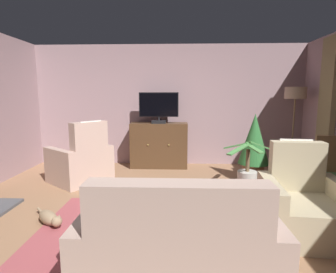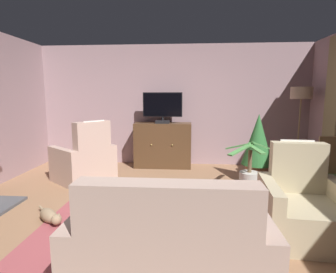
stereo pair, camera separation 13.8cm
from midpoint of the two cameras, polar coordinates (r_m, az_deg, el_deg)
The scene contains 16 objects.
ground_plane at distance 3.62m, azimuth -2.62°, elevation -16.98°, with size 6.48×6.21×0.04m, color #936B4C.
wall_back at distance 6.12m, azimuth -0.47°, elevation 6.53°, with size 6.48×0.10×2.64m, color gray.
curtain_panel_far at distance 5.64m, azimuth 29.87°, elevation 6.56°, with size 0.10×0.44×2.22m, color #8E7F56.
rug_central at distance 3.36m, azimuth -5.72°, elevation -18.69°, with size 2.49×1.80×0.01m, color #9E474C.
tv_cabinet at distance 5.88m, azimuth -2.54°, elevation -2.03°, with size 1.21×0.48×0.96m.
television at distance 5.73m, azimuth -2.64°, elevation 6.22°, with size 0.83×0.20×0.65m.
coffee_table at distance 3.32m, azimuth 0.46°, elevation -12.41°, with size 0.89×0.50×0.41m.
tv_remote at distance 3.23m, azimuth 2.35°, elevation -11.80°, with size 0.17×0.05×0.02m, color black.
sofa_floral at distance 2.33m, azimuth 0.15°, elevation -22.95°, with size 1.54×0.90×0.98m.
armchair_in_far_corner at distance 3.46m, azimuth 25.47°, elevation -13.07°, with size 0.94×0.96×1.02m.
armchair_near_window at distance 5.15m, azimuth -18.44°, elevation -5.26°, with size 1.22×1.23×1.12m.
side_chair_nearest_door at distance 4.27m, azimuth 30.51°, elevation -6.39°, with size 0.47×0.47×1.00m.
potted_plant_tall_palm_by_window at distance 4.48m, azimuth 15.40°, elevation -8.51°, with size 0.87×0.92×0.85m.
potted_plant_leafy_by_curtain at distance 5.11m, azimuth 16.90°, elevation -1.51°, with size 0.55×0.55×1.22m.
cat at distance 3.72m, azimuth -24.66°, elevation -15.29°, with size 0.52×0.51×0.18m.
floor_lamp at distance 6.06m, azimuth 24.52°, elevation 6.78°, with size 0.41×0.41×1.71m.
Camera 1 is at (0.21, -3.26, 1.54)m, focal length 29.03 mm.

